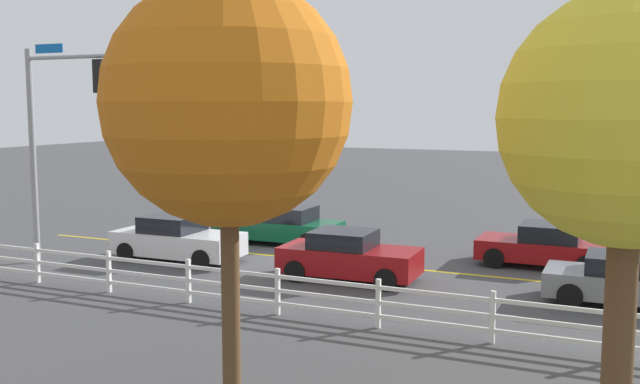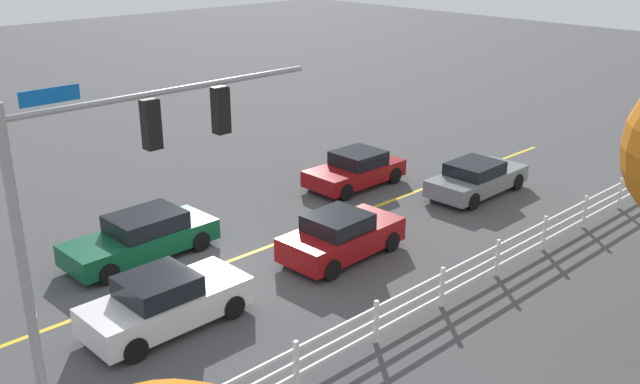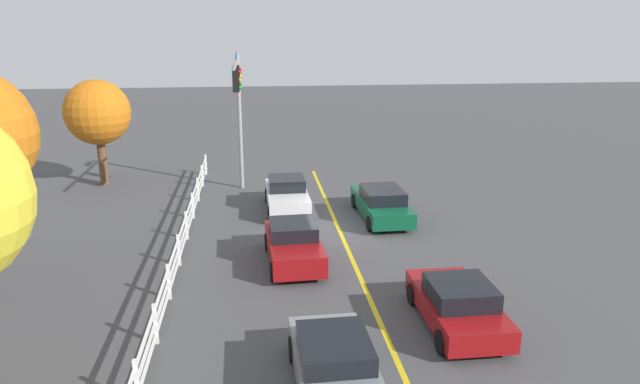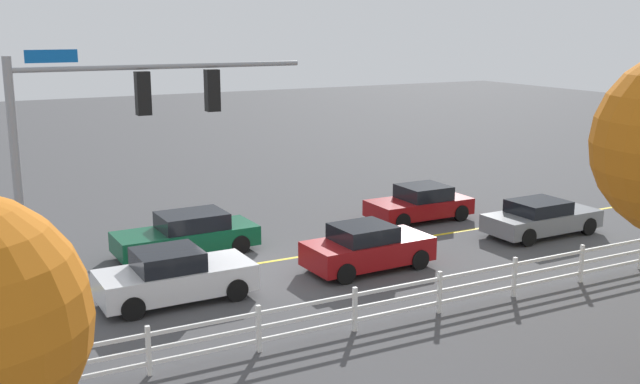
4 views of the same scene
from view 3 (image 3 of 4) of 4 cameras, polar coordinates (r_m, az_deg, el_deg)
name	(u,v)px [view 3 (image 3 of 4)]	position (r m, az deg, el deg)	size (l,w,h in m)	color
ground_plane	(339,229)	(23.72, 1.90, -3.76)	(120.00, 120.00, 0.00)	#444447
lane_center_stripe	(356,268)	(20.06, 3.63, -7.62)	(28.00, 0.16, 0.01)	gold
signal_assembly	(238,98)	(27.29, -8.20, 9.30)	(6.90, 0.37, 6.97)	gray
car_0	(336,368)	(13.53, 1.58, -17.24)	(4.41, 1.95, 1.30)	slate
car_1	(287,195)	(26.07, -3.33, -0.30)	(4.28, 1.94, 1.49)	silver
car_2	(458,304)	(16.63, 13.60, -10.86)	(4.04, 1.96, 1.37)	maroon
car_3	(381,203)	(25.03, 6.17, -1.14)	(4.72, 1.99, 1.40)	#0C4C2D
car_4	(294,244)	(20.26, -2.65, -5.23)	(4.08, 2.01, 1.45)	maroon
white_rail_fence	(179,249)	(20.64, -13.96, -5.59)	(26.10, 0.10, 1.15)	white
tree_2	(97,113)	(31.85, -21.40, 7.38)	(3.36, 3.36, 5.53)	brown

